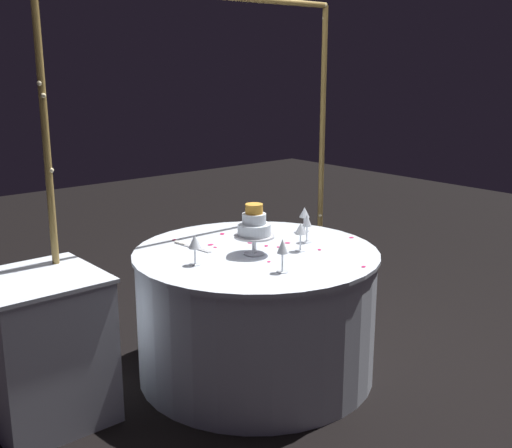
% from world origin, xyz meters
% --- Properties ---
extents(ground_plane, '(12.00, 12.00, 0.00)m').
position_xyz_m(ground_plane, '(0.00, 0.00, 0.00)').
color(ground_plane, black).
extents(decorative_arch, '(1.97, 0.06, 2.11)m').
position_xyz_m(decorative_arch, '(0.00, 0.43, 1.38)').
color(decorative_arch, olive).
rests_on(decorative_arch, ground).
extents(main_table, '(1.36, 1.36, 0.73)m').
position_xyz_m(main_table, '(0.00, 0.00, 0.36)').
color(main_table, silver).
rests_on(main_table, ground).
extents(side_table, '(0.57, 0.57, 0.75)m').
position_xyz_m(side_table, '(-1.11, 0.30, 0.38)').
color(side_table, silver).
rests_on(side_table, ground).
extents(tiered_cake, '(0.22, 0.22, 0.28)m').
position_xyz_m(tiered_cake, '(-0.05, -0.04, 0.88)').
color(tiered_cake, silver).
rests_on(tiered_cake, main_table).
extents(wine_glass_0, '(0.06, 0.06, 0.17)m').
position_xyz_m(wine_glass_0, '(0.34, -0.05, 0.85)').
color(wine_glass_0, silver).
rests_on(wine_glass_0, main_table).
extents(wine_glass_1, '(0.06, 0.06, 0.15)m').
position_xyz_m(wine_glass_1, '(0.49, 0.12, 0.84)').
color(wine_glass_1, silver).
rests_on(wine_glass_1, main_table).
extents(wine_glass_2, '(0.06, 0.06, 0.16)m').
position_xyz_m(wine_glass_2, '(0.19, -0.16, 0.85)').
color(wine_glass_2, silver).
rests_on(wine_glass_2, main_table).
extents(wine_glass_3, '(0.06, 0.06, 0.16)m').
position_xyz_m(wine_glass_3, '(-0.40, 0.02, 0.84)').
color(wine_glass_3, silver).
rests_on(wine_glass_3, main_table).
extents(wine_glass_4, '(0.06, 0.06, 0.17)m').
position_xyz_m(wine_glass_4, '(-0.14, -0.36, 0.85)').
color(wine_glass_4, silver).
rests_on(wine_glass_4, main_table).
extents(cake_knife, '(0.05, 0.30, 0.01)m').
position_xyz_m(cake_knife, '(-0.23, 0.30, 0.73)').
color(cake_knife, silver).
rests_on(cake_knife, main_table).
extents(rose_petal_0, '(0.05, 0.05, 0.00)m').
position_xyz_m(rose_petal_0, '(0.07, 0.40, 0.73)').
color(rose_petal_0, '#C61951').
rests_on(rose_petal_0, main_table).
extents(rose_petal_1, '(0.03, 0.03, 0.00)m').
position_xyz_m(rose_petal_1, '(0.61, -0.16, 0.73)').
color(rose_petal_1, '#C61951').
rests_on(rose_petal_1, main_table).
extents(rose_petal_2, '(0.04, 0.04, 0.00)m').
position_xyz_m(rose_petal_2, '(0.24, 0.00, 0.73)').
color(rose_petal_2, '#C61951').
rests_on(rose_petal_2, main_table).
extents(rose_petal_3, '(0.03, 0.03, 0.00)m').
position_xyz_m(rose_petal_3, '(0.28, -0.21, 0.73)').
color(rose_petal_3, '#C61951').
rests_on(rose_petal_3, main_table).
extents(rose_petal_4, '(0.03, 0.02, 0.00)m').
position_xyz_m(rose_petal_4, '(-0.22, 0.48, 0.73)').
color(rose_petal_4, '#C61951').
rests_on(rose_petal_4, main_table).
extents(rose_petal_5, '(0.02, 0.03, 0.00)m').
position_xyz_m(rose_petal_5, '(-0.13, 0.20, 0.73)').
color(rose_petal_5, '#C61951').
rests_on(rose_petal_5, main_table).
extents(rose_petal_6, '(0.04, 0.04, 0.00)m').
position_xyz_m(rose_petal_6, '(0.11, 0.03, 0.73)').
color(rose_petal_6, '#C61951').
rests_on(rose_petal_6, main_table).
extents(rose_petal_7, '(0.03, 0.03, 0.00)m').
position_xyz_m(rose_petal_7, '(-0.08, -0.20, 0.73)').
color(rose_petal_7, '#C61951').
rests_on(rose_petal_7, main_table).
extents(rose_petal_8, '(0.04, 0.03, 0.00)m').
position_xyz_m(rose_petal_8, '(-0.12, 0.26, 0.73)').
color(rose_petal_8, '#C61951').
rests_on(rose_petal_8, main_table).
extents(rose_petal_9, '(0.02, 0.03, 0.00)m').
position_xyz_m(rose_petal_9, '(0.14, -0.03, 0.73)').
color(rose_petal_9, '#C61951').
rests_on(rose_petal_9, main_table).
extents(rose_petal_10, '(0.04, 0.03, 0.00)m').
position_xyz_m(rose_petal_10, '(0.23, -0.57, 0.73)').
color(rose_petal_10, '#C61951').
rests_on(rose_petal_10, main_table).
extents(rose_petal_11, '(0.03, 0.03, 0.00)m').
position_xyz_m(rose_petal_11, '(0.07, 0.14, 0.73)').
color(rose_petal_11, '#C61951').
rests_on(rose_petal_11, main_table).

